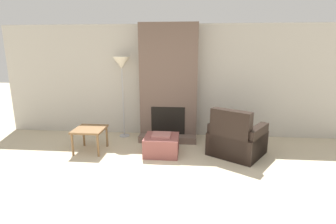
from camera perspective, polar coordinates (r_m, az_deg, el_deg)
ground_plane at (r=3.73m, az=-3.92°, el=-19.81°), size 24.00×24.00×0.00m
wall_back at (r=6.25m, az=0.39°, el=6.71°), size 8.07×0.06×2.60m
fireplace at (r=6.00m, az=0.18°, el=5.95°), size 1.29×0.72×2.60m
ottoman at (r=5.24m, az=-1.40°, el=-7.14°), size 0.67×0.63×0.42m
armchair at (r=5.33m, az=14.53°, el=-5.98°), size 1.27×1.26×0.96m
side_table at (r=5.56m, az=-16.66°, el=-4.07°), size 0.59×0.62×0.49m
floor_lamp_left at (r=6.11m, az=-10.06°, el=9.80°), size 0.39×0.39×1.87m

